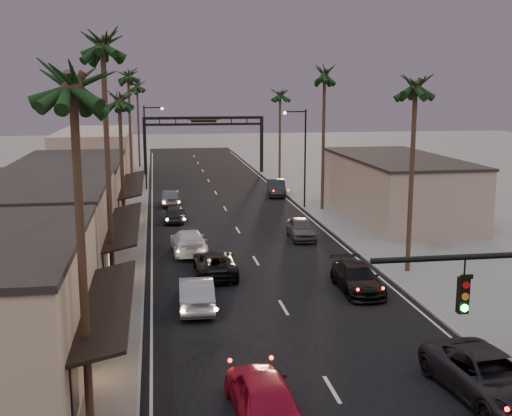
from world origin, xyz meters
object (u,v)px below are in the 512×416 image
object	(u,v)px
palm_lc	(119,94)
curbside_black	(357,278)
oncoming_silver	(196,293)
palm_lb	(102,37)
palm_ra	(416,79)
palm_rc	(280,91)
palm_far	(137,83)
arch	(204,130)
oncoming_red	(262,394)
streetlight_right	(302,150)
palm_ld	(128,72)
palm_rb	(325,70)
streetlight_left	(148,141)
oncoming_pickup	(215,264)
curbside_near	(489,376)
palm_la	(72,72)

from	to	relation	value
palm_lc	curbside_black	xyz separation A→B (m)	(13.09, -14.99, -9.73)
oncoming_silver	palm_lb	bearing A→B (deg)	-27.08
oncoming_silver	curbside_black	bearing A→B (deg)	-169.84
palm_ra	palm_rc	bearing A→B (deg)	90.00
palm_rc	palm_far	xyz separation A→B (m)	(-16.90, 14.00, 0.97)
arch	oncoming_red	world-z (taller)	arch
streetlight_right	palm_lb	world-z (taller)	palm_lb
palm_lc	oncoming_red	size ratio (longest dim) A/B	2.43
palm_rc	palm_far	size ratio (longest dim) A/B	0.92
palm_far	palm_ld	bearing A→B (deg)	-90.75
palm_rb	oncoming_red	size ratio (longest dim) A/B	2.82
streetlight_left	palm_ra	bearing A→B (deg)	-65.46
palm_rc	oncoming_red	bearing A→B (deg)	-101.68
palm_lc	palm_ld	bearing A→B (deg)	90.00
streetlight_left	palm_lc	distance (m)	22.65
streetlight_right	oncoming_pickup	distance (m)	22.59
palm_lb	curbside_near	world-z (taller)	palm_lb
curbside_near	palm_lb	bearing A→B (deg)	130.16
streetlight_left	palm_lb	distance (m)	36.93
palm_rc	palm_la	bearing A→B (deg)	-107.37
palm_la	palm_ra	size ratio (longest dim) A/B	1.00
streetlight_right	palm_rb	xyz separation A→B (m)	(1.68, -1.00, 7.09)
palm_lc	oncoming_pickup	bearing A→B (deg)	-62.16
palm_lb	oncoming_red	size ratio (longest dim) A/B	3.02
palm_far	palm_la	bearing A→B (deg)	-90.25
palm_lc	palm_ra	bearing A→B (deg)	-34.90
streetlight_right	palm_ra	size ratio (longest dim) A/B	0.68
streetlight_left	palm_la	size ratio (longest dim) A/B	0.68
palm_la	curbside_near	distance (m)	17.55
oncoming_red	streetlight_left	bearing A→B (deg)	-87.68
palm_ra	oncoming_silver	world-z (taller)	palm_ra
streetlight_right	palm_rc	size ratio (longest dim) A/B	0.74
curbside_near	palm_lc	bearing A→B (deg)	111.10
streetlight_left	palm_far	world-z (taller)	palm_far
palm_la	palm_lc	size ratio (longest dim) A/B	1.08
arch	streetlight_left	distance (m)	13.85
oncoming_red	curbside_black	world-z (taller)	oncoming_red
palm_ld	oncoming_pickup	size ratio (longest dim) A/B	2.72
palm_rb	palm_far	size ratio (longest dim) A/B	1.08
palm_rc	palm_far	distance (m)	21.97
palm_lb	palm_rb	distance (m)	27.94
streetlight_right	streetlight_left	bearing A→B (deg)	136.79
streetlight_left	curbside_black	world-z (taller)	streetlight_left
streetlight_left	palm_lc	world-z (taller)	palm_lc
palm_ra	oncoming_red	bearing A→B (deg)	-126.40
streetlight_left	palm_lc	xyz separation A→B (m)	(-1.68, -22.00, 5.14)
arch	streetlight_left	world-z (taller)	streetlight_left
palm_lc	oncoming_silver	size ratio (longest dim) A/B	2.51
palm_ra	curbside_black	world-z (taller)	palm_ra
palm_far	palm_rb	bearing A→B (deg)	-63.57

